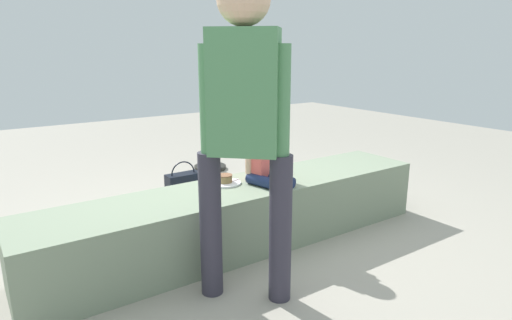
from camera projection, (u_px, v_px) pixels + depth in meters
The scene contains 12 objects.
ground_plane at pixel (243, 244), 3.04m from camera, with size 12.00×12.00×0.00m, color gray.
concrete_ledge at pixel (242, 215), 2.99m from camera, with size 2.88×0.56×0.43m, color gray.
child_seated at pixel (266, 152), 2.96m from camera, with size 0.28×0.34×0.48m.
adult_standing at pixel (244, 114), 2.16m from camera, with size 0.40×0.39×1.69m.
cake_plate at pixel (225, 181), 2.97m from camera, with size 0.22×0.22×0.07m.
gift_bag at pixel (257, 187), 3.80m from camera, with size 0.21×0.09×0.34m.
railing_post at pixel (209, 139), 4.86m from camera, with size 0.36×0.36×0.96m.
water_bottle_near_gift at pixel (64, 229), 3.04m from camera, with size 0.06×0.06×0.23m.
party_cup_red at pixel (277, 184), 4.24m from camera, with size 0.09×0.09×0.10m, color red.
cake_box_white at pixel (85, 219), 3.37m from camera, with size 0.31×0.33×0.10m, color white.
handbag_black_leather at pixel (184, 183), 4.05m from camera, with size 0.32×0.14×0.32m.
handbag_brown_canvas at pixel (296, 190), 3.86m from camera, with size 0.30×0.13×0.32m.
Camera 1 is at (-1.51, -2.36, 1.33)m, focal length 30.42 mm.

